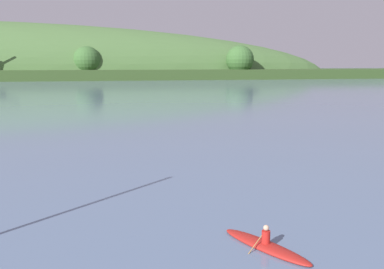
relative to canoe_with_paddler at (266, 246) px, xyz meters
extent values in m
cube|color=#314A21|center=(-10.04, 186.99, 2.08)|extent=(502.48, 99.89, 4.35)
sphere|color=#38602D|center=(2.90, 176.63, 8.57)|extent=(12.34, 12.34, 12.34)
sphere|color=#38602D|center=(74.44, 169.86, 9.00)|extent=(13.55, 13.55, 13.55)
ellipsoid|color=maroon|center=(0.00, 0.00, -0.03)|extent=(2.34, 4.02, 0.30)
cylinder|color=#B21E19|center=(0.00, 0.00, 0.31)|extent=(0.42, 0.42, 0.55)
sphere|color=tan|center=(0.00, 0.00, 0.71)|extent=(0.22, 0.22, 0.22)
cylinder|color=olive|center=(-0.37, -0.05, 0.24)|extent=(1.16, 0.53, 0.89)
camera|label=1|loc=(-6.87, -12.73, 6.72)|focal=37.71mm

